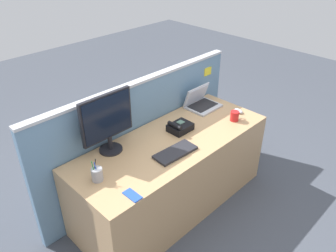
% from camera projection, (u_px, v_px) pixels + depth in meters
% --- Properties ---
extents(ground_plane, '(10.00, 10.00, 0.00)m').
position_uv_depth(ground_plane, '(172.00, 202.00, 3.22)').
color(ground_plane, '#424751').
extents(desk, '(1.84, 0.71, 0.71)m').
position_uv_depth(desk, '(172.00, 173.00, 3.03)').
color(desk, tan).
rests_on(desk, ground_plane).
extents(cubicle_divider, '(2.21, 0.08, 1.14)m').
position_uv_depth(cubicle_divider, '(142.00, 136.00, 3.16)').
color(cubicle_divider, '#6084A3').
rests_on(cubicle_divider, ground_plane).
extents(desktop_monitor, '(0.46, 0.19, 0.49)m').
position_uv_depth(desktop_monitor, '(107.00, 120.00, 2.59)').
color(desktop_monitor, black).
rests_on(desktop_monitor, desk).
extents(laptop, '(0.31, 0.26, 0.20)m').
position_uv_depth(laptop, '(201.00, 102.00, 3.35)').
color(laptop, '#B2B5BC').
rests_on(laptop, desk).
extents(desk_phone, '(0.20, 0.16, 0.10)m').
position_uv_depth(desk_phone, '(180.00, 127.00, 2.96)').
color(desk_phone, black).
rests_on(desk_phone, desk).
extents(keyboard_main, '(0.37, 0.17, 0.02)m').
position_uv_depth(keyboard_main, '(175.00, 152.00, 2.68)').
color(keyboard_main, '#232328').
rests_on(keyboard_main, desk).
extents(computer_mouse_right_hand, '(0.08, 0.11, 0.03)m').
position_uv_depth(computer_mouse_right_hand, '(238.00, 111.00, 3.26)').
color(computer_mouse_right_hand, '#B2B5BC').
rests_on(computer_mouse_right_hand, desk).
extents(pen_cup, '(0.08, 0.08, 0.18)m').
position_uv_depth(pen_cup, '(97.00, 174.00, 2.38)').
color(pen_cup, '#99999E').
rests_on(pen_cup, desk).
extents(cell_phone_blue_case, '(0.07, 0.14, 0.01)m').
position_uv_depth(cell_phone_blue_case, '(132.00, 195.00, 2.27)').
color(cell_phone_blue_case, blue).
rests_on(cell_phone_blue_case, desk).
extents(coffee_mug, '(0.12, 0.08, 0.09)m').
position_uv_depth(coffee_mug, '(235.00, 116.00, 3.11)').
color(coffee_mug, red).
rests_on(coffee_mug, desk).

